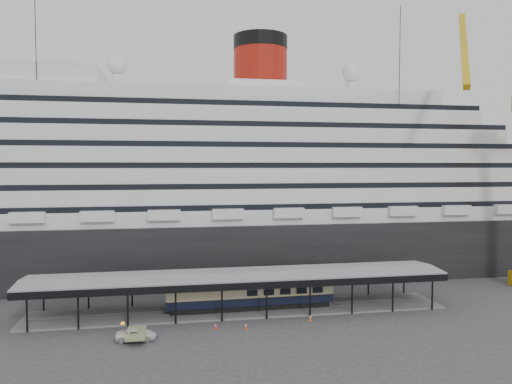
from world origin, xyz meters
The scene contains 8 objects.
ground centered at (0.00, 0.00, 0.00)m, with size 200.00×200.00×0.00m, color #343436.
cruise_ship centered at (0.05, 32.00, 18.35)m, with size 130.00×30.00×43.90m.
platform_canopy centered at (0.00, 5.00, 2.36)m, with size 56.00×9.18×5.30m.
port_truck centered at (-13.17, -4.13, 0.62)m, with size 2.07×4.48×1.25m, color white.
pullman_carriage centered at (1.46, 5.00, 2.70)m, with size 22.72×3.32×22.27m.
traffic_cone_left centered at (-0.43, -2.60, 0.37)m, with size 0.47×0.47×0.75m.
traffic_cone_mid centered at (-3.97, -1.82, 0.34)m, with size 0.47×0.47×0.69m.
traffic_cone_right centered at (8.20, -0.77, 0.41)m, with size 0.45×0.45×0.82m.
Camera 1 is at (-9.83, -60.93, 19.65)m, focal length 35.00 mm.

